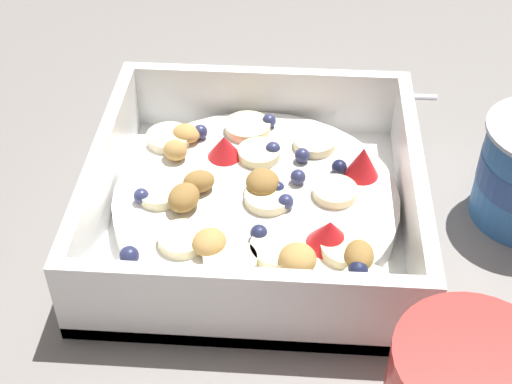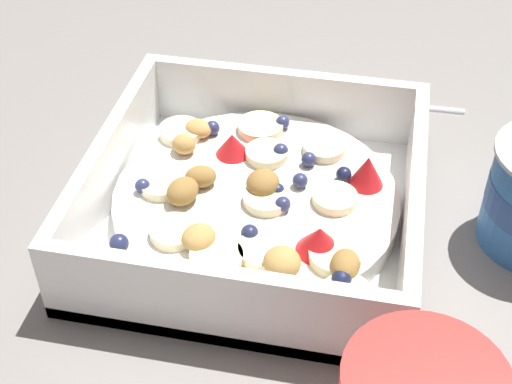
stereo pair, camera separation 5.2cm
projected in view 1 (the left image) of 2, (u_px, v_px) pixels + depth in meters
name	position (u px, v px, depth m)	size (l,w,h in m)	color
ground_plane	(239.00, 228.00, 0.54)	(2.40, 2.40, 0.00)	gray
fruit_bowl	(257.00, 203.00, 0.53)	(0.23, 0.23, 0.06)	white
spoon	(302.00, 91.00, 0.67)	(0.03, 0.17, 0.01)	silver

